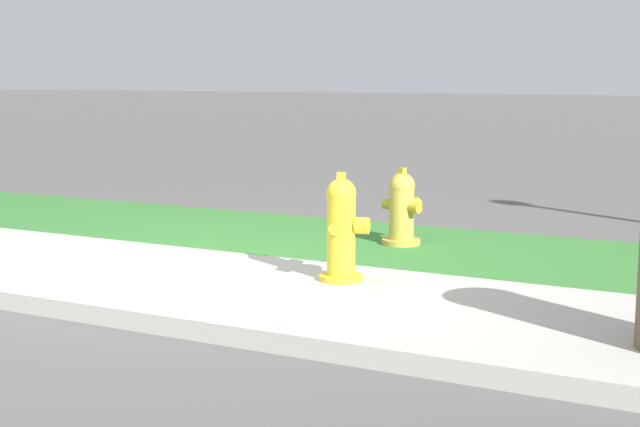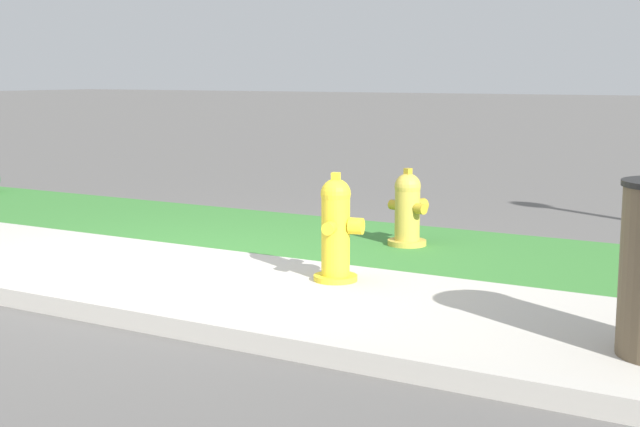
{
  "view_description": "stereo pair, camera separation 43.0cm",
  "coord_description": "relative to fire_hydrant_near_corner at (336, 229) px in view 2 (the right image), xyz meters",
  "views": [
    {
      "loc": [
        3.9,
        -5.2,
        1.49
      ],
      "look_at": [
        0.76,
        1.02,
        0.4
      ],
      "focal_mm": 50.0,
      "sensor_mm": 36.0,
      "label": 1
    },
    {
      "loc": [
        4.28,
        -4.99,
        1.49
      ],
      "look_at": [
        0.76,
        1.02,
        0.4
      ],
      "focal_mm": 50.0,
      "sensor_mm": 36.0,
      "label": 2
    }
  ],
  "objects": [
    {
      "name": "grass_verge",
      "position": [
        -1.19,
        1.52,
        -0.38
      ],
      "size": [
        18.0,
        2.01,
        0.01
      ],
      "primitive_type": "cube",
      "color": "#387A33",
      "rests_on": "ground"
    },
    {
      "name": "street_curb",
      "position": [
        -1.19,
        -1.62,
        -0.33
      ],
      "size": [
        18.0,
        0.16,
        0.12
      ],
      "primitive_type": "cube",
      "color": "#BCB7AD",
      "rests_on": "ground"
    },
    {
      "name": "sidewalk_pavement",
      "position": [
        -1.19,
        -0.51,
        -0.38
      ],
      "size": [
        18.0,
        2.05,
        0.01
      ],
      "primitive_type": "cube",
      "color": "#BCB7AD",
      "rests_on": "ground"
    },
    {
      "name": "fire_hydrant_near_corner",
      "position": [
        0.0,
        0.0,
        0.0
      ],
      "size": [
        0.37,
        0.4,
        0.8
      ],
      "rotation": [
        0.0,
        0.0,
        4.92
      ],
      "color": "yellow",
      "rests_on": "ground"
    },
    {
      "name": "fire_hydrant_far_end",
      "position": [
        -0.14,
        1.53,
        -0.06
      ],
      "size": [
        0.41,
        0.39,
        0.68
      ],
      "rotation": [
        0.0,
        0.0,
        5.95
      ],
      "color": "gold",
      "rests_on": "ground"
    },
    {
      "name": "ground_plane",
      "position": [
        -1.19,
        -0.51,
        -0.39
      ],
      "size": [
        120.0,
        120.0,
        0.0
      ],
      "primitive_type": "plane",
      "color": "#5B5956"
    }
  ]
}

